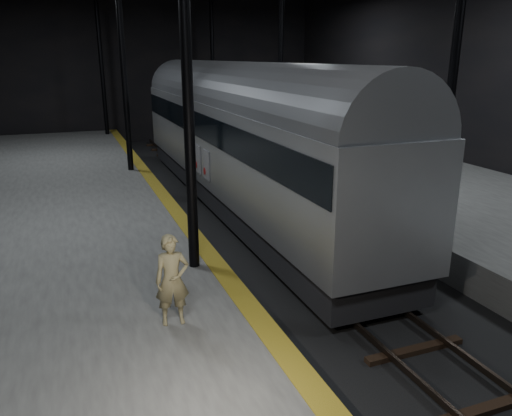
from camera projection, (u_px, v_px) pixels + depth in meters
ground at (271, 234)px, 17.86m from camera, size 44.00×44.00×0.00m
platform_left at (44, 249)px, 15.14m from camera, size 9.00×43.80×1.00m
platform_right at (441, 200)px, 20.29m from camera, size 9.00×43.80×1.00m
tactile_strip at (181, 217)px, 16.46m from camera, size 0.50×43.80×0.01m
track at (271, 232)px, 17.84m from camera, size 2.40×43.00×0.24m
train at (236, 130)px, 20.25m from camera, size 3.23×21.63×5.78m
woman at (172, 280)px, 9.72m from camera, size 0.71×0.49×1.85m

